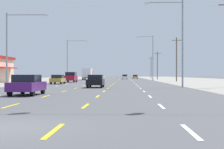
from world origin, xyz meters
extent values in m
plane|color=#4C4C4F|center=(0.00, 66.00, 0.00)|extent=(572.00, 572.00, 0.00)
cube|color=white|center=(-5.25, 22.00, 0.01)|extent=(0.14, 2.60, 0.01)
cube|color=white|center=(-5.25, 29.50, 0.01)|extent=(0.14, 2.60, 0.01)
cube|color=white|center=(-5.25, 37.00, 0.01)|extent=(0.14, 2.60, 0.01)
cube|color=white|center=(-5.25, 44.50, 0.01)|extent=(0.14, 2.60, 0.01)
cube|color=white|center=(-5.25, 52.00, 0.01)|extent=(0.14, 2.60, 0.01)
cube|color=white|center=(-5.25, 59.50, 0.01)|extent=(0.14, 2.60, 0.01)
cube|color=white|center=(-5.25, 67.00, 0.01)|extent=(0.14, 2.60, 0.01)
cube|color=white|center=(-5.25, 74.50, 0.01)|extent=(0.14, 2.60, 0.01)
cube|color=white|center=(-5.25, 82.00, 0.01)|extent=(0.14, 2.60, 0.01)
cube|color=white|center=(-5.25, 89.50, 0.01)|extent=(0.14, 2.60, 0.01)
cube|color=white|center=(-5.25, 97.00, 0.01)|extent=(0.14, 2.60, 0.01)
cube|color=white|center=(-5.25, 104.50, 0.01)|extent=(0.14, 2.60, 0.01)
cube|color=white|center=(-5.25, 112.00, 0.01)|extent=(0.14, 2.60, 0.01)
cube|color=white|center=(-5.25, 119.50, 0.01)|extent=(0.14, 2.60, 0.01)
cube|color=white|center=(-5.25, 127.00, 0.01)|extent=(0.14, 2.60, 0.01)
cube|color=white|center=(-5.25, 134.50, 0.01)|extent=(0.14, 2.60, 0.01)
cube|color=white|center=(-5.25, 142.00, 0.01)|extent=(0.14, 2.60, 0.01)
cube|color=white|center=(-5.25, 149.50, 0.01)|extent=(0.14, 2.60, 0.01)
cube|color=white|center=(-5.25, 157.00, 0.01)|extent=(0.14, 2.60, 0.01)
cube|color=white|center=(-5.25, 164.50, 0.01)|extent=(0.14, 2.60, 0.01)
cube|color=white|center=(-5.25, 172.00, 0.01)|extent=(0.14, 2.60, 0.01)
cube|color=white|center=(-5.25, 179.50, 0.01)|extent=(0.14, 2.60, 0.01)
cube|color=white|center=(-5.25, 187.00, 0.01)|extent=(0.14, 2.60, 0.01)
cube|color=white|center=(-5.25, 194.50, 0.01)|extent=(0.14, 2.60, 0.01)
cube|color=white|center=(-5.25, 202.00, 0.01)|extent=(0.14, 2.60, 0.01)
cube|color=white|center=(-5.25, 209.50, 0.01)|extent=(0.14, 2.60, 0.01)
cube|color=white|center=(-5.25, 217.00, 0.01)|extent=(0.14, 2.60, 0.01)
cube|color=yellow|center=(-1.75, 7.00, 0.01)|extent=(0.14, 2.60, 0.01)
cube|color=yellow|center=(-1.75, 14.50, 0.01)|extent=(0.14, 2.60, 0.01)
cube|color=yellow|center=(-1.75, 22.00, 0.01)|extent=(0.14, 2.60, 0.01)
cube|color=yellow|center=(-1.75, 29.50, 0.01)|extent=(0.14, 2.60, 0.01)
cube|color=yellow|center=(-1.75, 37.00, 0.01)|extent=(0.14, 2.60, 0.01)
cube|color=yellow|center=(-1.75, 44.50, 0.01)|extent=(0.14, 2.60, 0.01)
cube|color=yellow|center=(-1.75, 52.00, 0.01)|extent=(0.14, 2.60, 0.01)
cube|color=yellow|center=(-1.75, 59.50, 0.01)|extent=(0.14, 2.60, 0.01)
cube|color=yellow|center=(-1.75, 67.00, 0.01)|extent=(0.14, 2.60, 0.01)
cube|color=yellow|center=(-1.75, 74.50, 0.01)|extent=(0.14, 2.60, 0.01)
cube|color=yellow|center=(-1.75, 82.00, 0.01)|extent=(0.14, 2.60, 0.01)
cube|color=yellow|center=(-1.75, 89.50, 0.01)|extent=(0.14, 2.60, 0.01)
cube|color=yellow|center=(-1.75, 97.00, 0.01)|extent=(0.14, 2.60, 0.01)
cube|color=yellow|center=(-1.75, 104.50, 0.01)|extent=(0.14, 2.60, 0.01)
cube|color=yellow|center=(-1.75, 112.00, 0.01)|extent=(0.14, 2.60, 0.01)
cube|color=yellow|center=(-1.75, 119.50, 0.01)|extent=(0.14, 2.60, 0.01)
cube|color=yellow|center=(-1.75, 127.00, 0.01)|extent=(0.14, 2.60, 0.01)
cube|color=yellow|center=(-1.75, 134.50, 0.01)|extent=(0.14, 2.60, 0.01)
cube|color=yellow|center=(-1.75, 142.00, 0.01)|extent=(0.14, 2.60, 0.01)
cube|color=yellow|center=(-1.75, 149.50, 0.01)|extent=(0.14, 2.60, 0.01)
cube|color=yellow|center=(-1.75, 157.00, 0.01)|extent=(0.14, 2.60, 0.01)
cube|color=yellow|center=(-1.75, 164.50, 0.01)|extent=(0.14, 2.60, 0.01)
cube|color=yellow|center=(-1.75, 172.00, 0.01)|extent=(0.14, 2.60, 0.01)
cube|color=yellow|center=(-1.75, 179.50, 0.01)|extent=(0.14, 2.60, 0.01)
cube|color=yellow|center=(-1.75, 187.00, 0.01)|extent=(0.14, 2.60, 0.01)
cube|color=yellow|center=(-1.75, 194.50, 0.01)|extent=(0.14, 2.60, 0.01)
cube|color=yellow|center=(-1.75, 202.00, 0.01)|extent=(0.14, 2.60, 0.01)
cube|color=yellow|center=(-1.75, 209.50, 0.01)|extent=(0.14, 2.60, 0.01)
cube|color=yellow|center=(-1.75, 217.00, 0.01)|extent=(0.14, 2.60, 0.01)
cube|color=yellow|center=(1.75, -0.50, 0.01)|extent=(0.14, 2.60, 0.01)
cube|color=yellow|center=(1.75, 7.00, 0.01)|extent=(0.14, 2.60, 0.01)
cube|color=yellow|center=(1.75, 14.50, 0.01)|extent=(0.14, 2.60, 0.01)
cube|color=yellow|center=(1.75, 22.00, 0.01)|extent=(0.14, 2.60, 0.01)
cube|color=yellow|center=(1.75, 29.50, 0.01)|extent=(0.14, 2.60, 0.01)
cube|color=yellow|center=(1.75, 37.00, 0.01)|extent=(0.14, 2.60, 0.01)
cube|color=yellow|center=(1.75, 44.50, 0.01)|extent=(0.14, 2.60, 0.01)
cube|color=yellow|center=(1.75, 52.00, 0.01)|extent=(0.14, 2.60, 0.01)
cube|color=yellow|center=(1.75, 59.50, 0.01)|extent=(0.14, 2.60, 0.01)
cube|color=yellow|center=(1.75, 67.00, 0.01)|extent=(0.14, 2.60, 0.01)
cube|color=yellow|center=(1.75, 74.50, 0.01)|extent=(0.14, 2.60, 0.01)
cube|color=yellow|center=(1.75, 82.00, 0.01)|extent=(0.14, 2.60, 0.01)
cube|color=yellow|center=(1.75, 89.50, 0.01)|extent=(0.14, 2.60, 0.01)
cube|color=yellow|center=(1.75, 97.00, 0.01)|extent=(0.14, 2.60, 0.01)
cube|color=yellow|center=(1.75, 104.50, 0.01)|extent=(0.14, 2.60, 0.01)
cube|color=yellow|center=(1.75, 112.00, 0.01)|extent=(0.14, 2.60, 0.01)
cube|color=yellow|center=(1.75, 119.50, 0.01)|extent=(0.14, 2.60, 0.01)
cube|color=yellow|center=(1.75, 127.00, 0.01)|extent=(0.14, 2.60, 0.01)
cube|color=yellow|center=(1.75, 134.50, 0.01)|extent=(0.14, 2.60, 0.01)
cube|color=yellow|center=(1.75, 142.00, 0.01)|extent=(0.14, 2.60, 0.01)
cube|color=yellow|center=(1.75, 149.50, 0.01)|extent=(0.14, 2.60, 0.01)
cube|color=yellow|center=(1.75, 157.00, 0.01)|extent=(0.14, 2.60, 0.01)
cube|color=yellow|center=(1.75, 164.50, 0.01)|extent=(0.14, 2.60, 0.01)
cube|color=yellow|center=(1.75, 172.00, 0.01)|extent=(0.14, 2.60, 0.01)
cube|color=yellow|center=(1.75, 179.50, 0.01)|extent=(0.14, 2.60, 0.01)
cube|color=yellow|center=(1.75, 187.00, 0.01)|extent=(0.14, 2.60, 0.01)
cube|color=yellow|center=(1.75, 194.50, 0.01)|extent=(0.14, 2.60, 0.01)
cube|color=yellow|center=(1.75, 202.00, 0.01)|extent=(0.14, 2.60, 0.01)
cube|color=yellow|center=(1.75, 209.50, 0.01)|extent=(0.14, 2.60, 0.01)
cube|color=yellow|center=(1.75, 217.00, 0.01)|extent=(0.14, 2.60, 0.01)
cube|color=white|center=(5.25, -0.50, 0.01)|extent=(0.14, 2.60, 0.01)
cube|color=white|center=(5.25, 7.00, 0.01)|extent=(0.14, 2.60, 0.01)
cube|color=white|center=(5.25, 14.50, 0.01)|extent=(0.14, 2.60, 0.01)
cube|color=white|center=(5.25, 22.00, 0.01)|extent=(0.14, 2.60, 0.01)
cube|color=white|center=(5.25, 29.50, 0.01)|extent=(0.14, 2.60, 0.01)
cube|color=white|center=(5.25, 37.00, 0.01)|extent=(0.14, 2.60, 0.01)
cube|color=white|center=(5.25, 44.50, 0.01)|extent=(0.14, 2.60, 0.01)
cube|color=white|center=(5.25, 52.00, 0.01)|extent=(0.14, 2.60, 0.01)
cube|color=white|center=(5.25, 59.50, 0.01)|extent=(0.14, 2.60, 0.01)
cube|color=white|center=(5.25, 67.00, 0.01)|extent=(0.14, 2.60, 0.01)
cube|color=white|center=(5.25, 74.50, 0.01)|extent=(0.14, 2.60, 0.01)
cube|color=white|center=(5.25, 82.00, 0.01)|extent=(0.14, 2.60, 0.01)
cube|color=white|center=(5.25, 89.50, 0.01)|extent=(0.14, 2.60, 0.01)
cube|color=white|center=(5.25, 97.00, 0.01)|extent=(0.14, 2.60, 0.01)
cube|color=white|center=(5.25, 104.50, 0.01)|extent=(0.14, 2.60, 0.01)
cube|color=white|center=(5.25, 112.00, 0.01)|extent=(0.14, 2.60, 0.01)
cube|color=white|center=(5.25, 119.50, 0.01)|extent=(0.14, 2.60, 0.01)
cube|color=white|center=(5.25, 127.00, 0.01)|extent=(0.14, 2.60, 0.01)
cube|color=white|center=(5.25, 134.50, 0.01)|extent=(0.14, 2.60, 0.01)
cube|color=white|center=(5.25, 142.00, 0.01)|extent=(0.14, 2.60, 0.01)
cube|color=white|center=(5.25, 149.50, 0.01)|extent=(0.14, 2.60, 0.01)
cube|color=white|center=(5.25, 157.00, 0.01)|extent=(0.14, 2.60, 0.01)
cube|color=white|center=(5.25, 164.50, 0.01)|extent=(0.14, 2.60, 0.01)
cube|color=white|center=(5.25, 172.00, 0.01)|extent=(0.14, 2.60, 0.01)
cube|color=white|center=(5.25, 179.50, 0.01)|extent=(0.14, 2.60, 0.01)
cube|color=white|center=(5.25, 187.00, 0.01)|extent=(0.14, 2.60, 0.01)
cube|color=white|center=(5.25, 194.50, 0.01)|extent=(0.14, 2.60, 0.01)
cube|color=white|center=(5.25, 202.00, 0.01)|extent=(0.14, 2.60, 0.01)
cube|color=white|center=(5.25, 209.50, 0.01)|extent=(0.14, 2.60, 0.01)
cube|color=white|center=(5.25, 217.00, 0.01)|extent=(0.14, 2.60, 0.01)
cube|color=#4C196B|center=(-3.40, 15.91, 0.63)|extent=(1.80, 4.50, 0.62)
cube|color=black|center=(-3.40, 15.81, 1.20)|extent=(1.62, 2.10, 0.52)
cylinder|color=black|center=(-4.17, 17.46, 0.32)|extent=(0.22, 0.64, 0.64)
cylinder|color=black|center=(-2.63, 17.46, 0.32)|extent=(0.22, 0.64, 0.64)
cylinder|color=black|center=(-4.17, 14.36, 0.32)|extent=(0.22, 0.64, 0.64)
cylinder|color=black|center=(-2.63, 14.36, 0.32)|extent=(0.22, 0.64, 0.64)
cube|color=black|center=(0.24, 31.51, 0.63)|extent=(1.80, 4.50, 0.62)
cube|color=black|center=(0.24, 31.41, 1.20)|extent=(1.62, 2.10, 0.52)
cylinder|color=black|center=(-0.53, 33.06, 0.32)|extent=(0.22, 0.64, 0.64)
cylinder|color=black|center=(1.01, 33.06, 0.32)|extent=(0.22, 0.64, 0.64)
cylinder|color=black|center=(-0.53, 29.96, 0.32)|extent=(0.22, 0.64, 0.64)
cylinder|color=black|center=(1.01, 29.96, 0.32)|extent=(0.22, 0.64, 0.64)
cube|color=#B28C33|center=(-7.01, 47.13, 0.63)|extent=(1.80, 4.50, 0.62)
cube|color=black|center=(-7.01, 47.03, 1.20)|extent=(1.62, 2.10, 0.52)
cylinder|color=black|center=(-7.78, 48.68, 0.32)|extent=(0.22, 0.64, 0.64)
cylinder|color=black|center=(-6.24, 48.68, 0.32)|extent=(0.22, 0.64, 0.64)
cylinder|color=black|center=(-7.78, 45.58, 0.32)|extent=(0.22, 0.64, 0.64)
cylinder|color=black|center=(-6.24, 45.58, 0.32)|extent=(0.22, 0.64, 0.64)
cube|color=maroon|center=(-6.89, 60.35, 0.84)|extent=(1.98, 4.90, 0.92)
cube|color=black|center=(-6.89, 60.30, 1.64)|extent=(1.82, 2.70, 0.68)
cylinder|color=black|center=(-7.73, 62.05, 0.38)|extent=(0.26, 0.76, 0.76)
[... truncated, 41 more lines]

